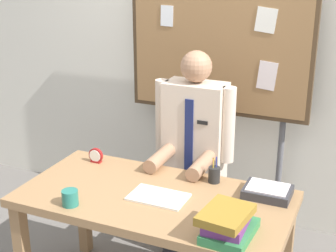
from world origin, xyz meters
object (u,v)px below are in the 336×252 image
Objects in this scene: open_notebook at (158,197)px; pen_holder at (214,174)px; desk at (155,210)px; person at (194,164)px; coffee_mug at (70,198)px; paper_tray at (268,191)px; book_stack at (228,223)px; bulletin_board at (219,48)px; desk_clock at (96,156)px.

pen_holder is at bearing 54.75° from open_notebook.
desk is 0.63m from person.
open_notebook is at bearing 33.45° from coffee_mug.
person is 0.70m from paper_tray.
bulletin_board is at bearing 110.58° from book_stack.
desk_clock is at bearing -145.79° from person.
person is at bearing 119.98° from book_stack.
desk is 1.32m from bulletin_board.
pen_holder reaches higher than coffee_mug.
pen_holder reaches higher than desk_clock.
desk_clock reaches higher than coffee_mug.
open_notebook is (-0.46, 0.22, -0.06)m from book_stack.
pen_holder reaches higher than book_stack.
book_stack is 1.21× the size of paper_tray.
person reaches higher than open_notebook.
book_stack is at bearing -25.52° from desk_clock.
bulletin_board is 1.20m from paper_tray.
pen_holder is 0.62× the size of paper_tray.
desk is 4.78× the size of open_notebook.
book_stack is 0.87m from coffee_mug.
person reaches higher than paper_tray.
desk is 0.79× the size of bulletin_board.
coffee_mug is at bearing -142.19° from desk.
bulletin_board reaches higher than book_stack.
open_notebook reaches higher than desk.
bulletin_board is at bearing 75.06° from coffee_mug.
person is 0.44m from pen_holder.
paper_tray reaches higher than open_notebook.
open_notebook is 1.99× the size of pen_holder.
bulletin_board is 6.11× the size of book_stack.
open_notebook is 0.61m from paper_tray.
paper_tray is (0.58, 0.24, 0.12)m from desk.
desk_clock is (-0.57, 0.28, 0.04)m from open_notebook.
pen_holder is at bearing 42.88° from coffee_mug.
bulletin_board is 1.16m from desk_clock.
pen_holder is at bearing 2.27° from desk_clock.
pen_holder reaches higher than desk.
person reaches higher than book_stack.
book_stack is (0.50, -0.86, 0.14)m from person.
person is 4.55× the size of open_notebook.
desk_clock is at bearing 153.95° from open_notebook.
bulletin_board is 1.54m from coffee_mug.
person is (0.00, 0.63, 0.03)m from desk.
desk is at bearing -25.74° from desk_clock.
pen_holder is at bearing -72.36° from bulletin_board.
desk_clock is (-0.54, 0.26, 0.14)m from desk.
desk_clock is 0.57m from coffee_mug.
open_notebook is at bearing 155.13° from book_stack.
desk_clock is at bearing 107.70° from coffee_mug.
coffee_mug is at bearing -111.88° from person.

